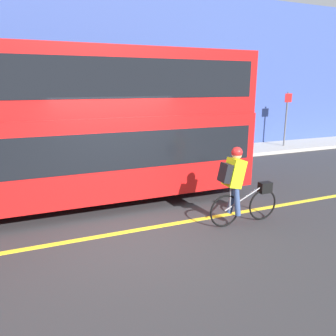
% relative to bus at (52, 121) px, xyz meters
% --- Properties ---
extents(ground_plane, '(80.00, 80.00, 0.00)m').
position_rel_bus_xyz_m(ground_plane, '(1.14, -2.08, -1.95)').
color(ground_plane, '#2D2D30').
extents(road_center_line, '(50.00, 0.14, 0.01)m').
position_rel_bus_xyz_m(road_center_line, '(1.14, -2.06, -1.94)').
color(road_center_line, yellow).
rests_on(road_center_line, ground_plane).
extents(sidewalk_curb, '(60.00, 1.97, 0.13)m').
position_rel_bus_xyz_m(sidewalk_curb, '(1.14, 3.62, -1.88)').
color(sidewalk_curb, '#A8A399').
rests_on(sidewalk_curb, ground_plane).
extents(building_facade, '(60.00, 0.30, 6.22)m').
position_rel_bus_xyz_m(building_facade, '(1.14, 4.75, 1.16)').
color(building_facade, '#33478C').
rests_on(building_facade, ground_plane).
extents(bus, '(9.05, 2.48, 3.49)m').
position_rel_bus_xyz_m(bus, '(0.00, 0.00, 0.00)').
color(bus, black).
rests_on(bus, ground_plane).
extents(cyclist_on_bike, '(1.57, 0.32, 1.59)m').
position_rel_bus_xyz_m(cyclist_on_bike, '(3.21, -2.56, -1.09)').
color(cyclist_on_bike, black).
rests_on(cyclist_on_bike, ground_plane).
extents(street_sign_post, '(0.36, 0.09, 2.30)m').
position_rel_bus_xyz_m(street_sign_post, '(9.77, 3.51, -0.53)').
color(street_sign_post, '#59595B').
rests_on(street_sign_post, sidewalk_curb).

